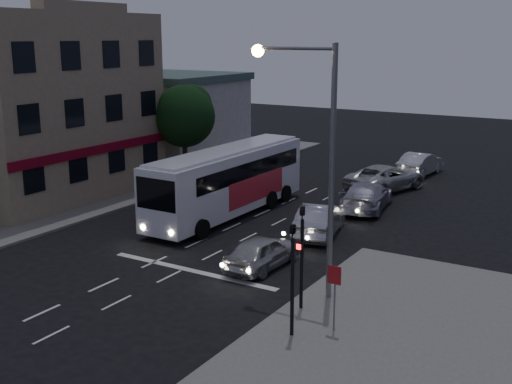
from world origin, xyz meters
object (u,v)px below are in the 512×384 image
Objects in this scene: tour_bus at (228,180)px; car_extra at (420,164)px; traffic_signal_main at (302,245)px; streetlight at (315,142)px; regulatory_sign at (334,287)px; street_tree at (184,113)px; car_sedan_a at (320,220)px; traffic_signal_side at (293,266)px; car_suv at (262,252)px; car_sedan_c at (386,178)px; car_sedan_b at (367,196)px.

car_extra is at bearing 70.14° from tour_bus.
tour_bus reaches higher than car_extra.
streetlight is at bearing 100.20° from traffic_signal_main.
street_tree reaches higher than regulatory_sign.
car_sedan_a is 9.03m from traffic_signal_main.
traffic_signal_side is (0.70, -1.98, 0.00)m from traffic_signal_main.
car_suv is at bearing 75.89° from car_sedan_a.
car_sedan_c is at bearing 89.66° from car_extra.
car_sedan_b is 2.42× the size of regulatory_sign.
car_extra is at bearing 38.72° from street_tree.
traffic_signal_side is (3.99, -26.26, 1.64)m from car_extra.
streetlight is at bearing 93.36° from car_sedan_b.
car_extra is 0.76× the size of street_tree.
car_extra is (0.05, 21.26, 0.09)m from car_suv.
street_tree is at bearing 140.49° from streetlight.
streetlight is at bearing 100.47° from car_sedan_a.
traffic_signal_main is at bearing 139.71° from car_suv.
traffic_signal_main is at bearing 102.18° from car_extra.
car_sedan_a is 5.62m from car_sedan_b.
car_suv is at bearing 141.27° from regulatory_sign.
car_sedan_b is at bearing 40.62° from tour_bus.
car_sedan_c is (-0.42, 15.72, 0.10)m from car_suv.
car_suv is 0.86× the size of car_extra.
car_extra is 26.61m from traffic_signal_side.
street_tree is (-12.73, 0.37, 3.73)m from car_sedan_b.
car_sedan_a and car_sedan_b have the same top height.
car_suv is 6.65m from traffic_signal_side.
car_sedan_a is at bearing -25.49° from street_tree.
traffic_signal_main is 1.86× the size of regulatory_sign.
traffic_signal_main is at bearing -42.03° from street_tree.
tour_bus is 14.55m from regulatory_sign.
traffic_signal_side reaches higher than car_sedan_c.
tour_bus is 1.31× the size of streetlight.
car_sedan_a is (0.09, 5.24, 0.08)m from car_suv.
car_sedan_b is at bearing -89.45° from car_suv.
traffic_signal_side is at bearing -136.08° from regulatory_sign.
car_sedan_a is at bearing 94.62° from car_extra.
car_sedan_a is 10.49m from car_sedan_c.
car_sedan_b is at bearing 102.50° from traffic_signal_main.
tour_bus is 2.51× the size of car_sedan_a.
street_tree is at bearing 138.92° from regulatory_sign.
car_sedan_a is 11.09m from traffic_signal_side.
tour_bus is 2.48× the size of car_extra.
car_sedan_c is 2.61× the size of regulatory_sign.
street_tree reaches higher than traffic_signal_side.
car_extra is (-0.04, 16.02, 0.01)m from car_sedan_a.
car_sedan_b is 1.13× the size of car_extra.
tour_bus is 2.87× the size of traffic_signal_side.
tour_bus is at bearing 74.28° from car_extra.
car_suv is 0.99× the size of traffic_signal_side.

